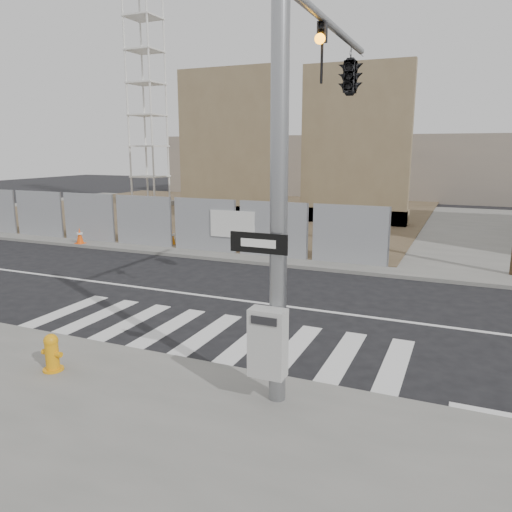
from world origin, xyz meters
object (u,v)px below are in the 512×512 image
at_px(fire_hydrant, 52,352).
at_px(traffic_cone_b, 80,236).
at_px(signal_pole, 331,104).
at_px(crane_tower, 146,69).
at_px(traffic_cone_c, 172,237).
at_px(traffic_cone_d, 240,242).

xyz_separation_m(fire_hydrant, traffic_cone_b, (-8.13, 9.63, -0.02)).
bearing_deg(signal_pole, traffic_cone_b, 152.71).
relative_size(signal_pole, traffic_cone_b, 10.67).
relative_size(signal_pole, fire_hydrant, 10.32).
bearing_deg(fire_hydrant, traffic_cone_b, 124.92).
relative_size(signal_pole, crane_tower, 0.39).
relative_size(fire_hydrant, traffic_cone_c, 0.99).
relative_size(fire_hydrant, traffic_cone_d, 0.88).
height_order(crane_tower, traffic_cone_b, crane_tower).
height_order(signal_pole, fire_hydrant, signal_pole).
bearing_deg(traffic_cone_c, crane_tower, 127.96).
xyz_separation_m(fire_hydrant, traffic_cone_d, (-1.34, 10.69, 0.04)).
distance_m(fire_hydrant, traffic_cone_b, 12.60).
xyz_separation_m(signal_pole, traffic_cone_b, (-12.14, 6.27, -4.34)).
bearing_deg(fire_hydrant, traffic_cone_c, 107.04).
bearing_deg(fire_hydrant, crane_tower, 115.78).
distance_m(crane_tower, fire_hydrant, 27.52).
bearing_deg(fire_hydrant, traffic_cone_d, 91.86).
relative_size(crane_tower, fire_hydrant, 26.75).
relative_size(crane_tower, traffic_cone_b, 27.68).
bearing_deg(traffic_cone_d, traffic_cone_b, -171.13).
relative_size(traffic_cone_b, traffic_cone_c, 0.96).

